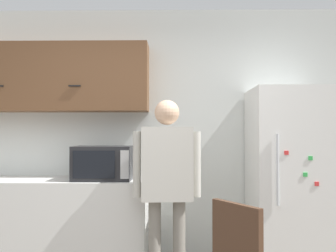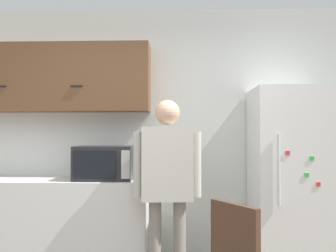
% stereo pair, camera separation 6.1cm
% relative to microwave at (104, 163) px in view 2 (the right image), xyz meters
% --- Properties ---
extents(back_wall, '(6.00, 0.06, 2.70)m').
position_rel_microwave_xyz_m(back_wall, '(0.40, 0.42, 0.28)').
color(back_wall, silver).
rests_on(back_wall, ground_plane).
extents(counter, '(2.22, 0.64, 0.91)m').
position_rel_microwave_xyz_m(counter, '(-0.69, 0.07, -0.62)').
color(counter, silver).
rests_on(counter, ground_plane).
extents(upper_cabinets, '(2.22, 0.33, 0.70)m').
position_rel_microwave_xyz_m(upper_cabinets, '(-0.69, 0.24, 0.87)').
color(upper_cabinets, brown).
extents(microwave, '(0.56, 0.38, 0.33)m').
position_rel_microwave_xyz_m(microwave, '(0.00, 0.00, 0.00)').
color(microwave, '#232326').
rests_on(microwave, counter).
extents(person, '(0.59, 0.25, 1.65)m').
position_rel_microwave_xyz_m(person, '(0.63, -0.36, -0.06)').
color(person, gray).
rests_on(person, ground_plane).
extents(refrigerator, '(0.69, 0.73, 1.79)m').
position_rel_microwave_xyz_m(refrigerator, '(1.79, 0.03, -0.17)').
color(refrigerator, white).
rests_on(refrigerator, ground_plane).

